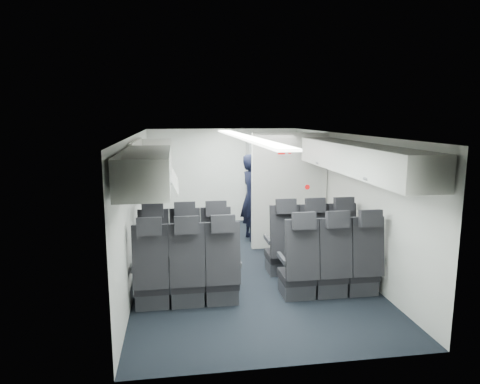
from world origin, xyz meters
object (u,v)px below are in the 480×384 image
object	(u,v)px
seat_row_mid	(261,271)
galley_unit	(266,182)
carry_on_bag	(155,161)
seat_row_front	(249,250)
boarding_door	(147,194)
flight_attendant	(251,197)

from	to	relation	value
seat_row_mid	galley_unit	bearing A→B (deg)	77.12
carry_on_bag	galley_unit	bearing A→B (deg)	52.86
seat_row_front	galley_unit	size ratio (longest dim) A/B	1.75
galley_unit	boarding_door	bearing A→B (deg)	-155.72
boarding_door	carry_on_bag	xyz separation A→B (m)	(0.25, -1.91, 0.83)
seat_row_mid	flight_attendant	size ratio (longest dim) A/B	1.95
seat_row_mid	flight_attendant	world-z (taller)	flight_attendant
galley_unit	flight_attendant	size ratio (longest dim) A/B	1.11
seat_row_front	boarding_door	xyz separation A→B (m)	(-1.64, 2.09, 0.55)
flight_attendant	carry_on_bag	bearing A→B (deg)	125.84
galley_unit	carry_on_bag	size ratio (longest dim) A/B	4.42
seat_row_front	carry_on_bag	distance (m)	1.96
seat_row_mid	galley_unit	xyz separation A→B (m)	(0.95, 4.15, 0.55)
boarding_door	seat_row_mid	bearing A→B (deg)	-61.23
seat_row_front	flight_attendant	xyz separation A→B (m)	(0.39, 1.97, 0.45)
galley_unit	boarding_door	world-z (taller)	galley_unit
galley_unit	flight_attendant	distance (m)	1.41
seat_row_front	seat_row_mid	xyz separation A→B (m)	(0.00, -0.90, 0.00)
galley_unit	boarding_door	xyz separation A→B (m)	(-2.59, -1.17, 0.00)
galley_unit	flight_attendant	world-z (taller)	galley_unit
galley_unit	flight_attendant	xyz separation A→B (m)	(-0.56, -1.29, -0.10)
galley_unit	seat_row_mid	bearing A→B (deg)	-102.88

